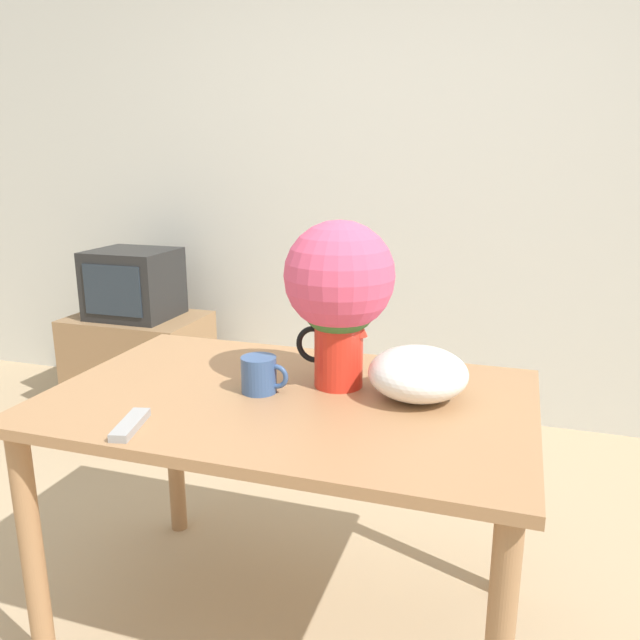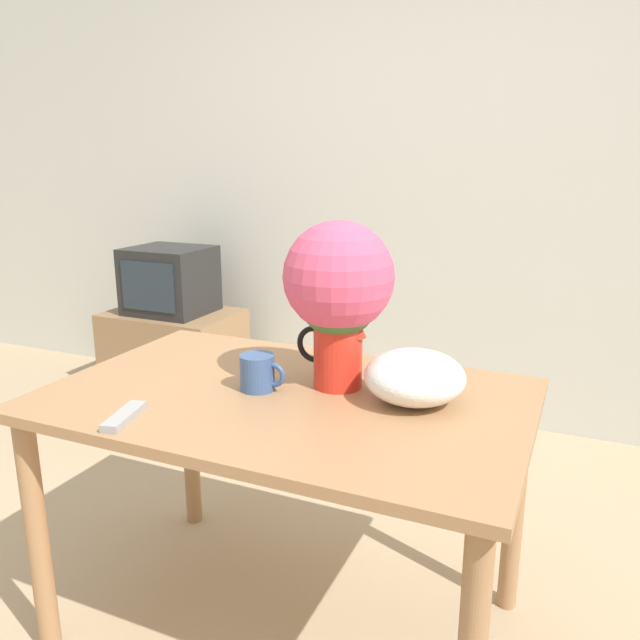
# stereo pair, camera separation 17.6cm
# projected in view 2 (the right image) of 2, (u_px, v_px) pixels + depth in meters

# --- Properties ---
(wall_back) EXTENTS (8.00, 0.05, 2.60)m
(wall_back) POSITION_uv_depth(u_px,v_px,m) (436.00, 176.00, 3.22)
(wall_back) COLOR silver
(wall_back) RESTS_ON ground_plane
(table) EXTENTS (1.32, 0.85, 0.76)m
(table) POSITION_uv_depth(u_px,v_px,m) (286.00, 429.00, 1.76)
(table) COLOR #A3754C
(table) RESTS_ON ground_plane
(flower_vase) EXTENTS (0.31, 0.31, 0.47)m
(flower_vase) POSITION_uv_depth(u_px,v_px,m) (338.00, 289.00, 1.71)
(flower_vase) COLOR red
(flower_vase) RESTS_ON table
(coffee_mug) EXTENTS (0.14, 0.10, 0.10)m
(coffee_mug) POSITION_uv_depth(u_px,v_px,m) (258.00, 372.00, 1.74)
(coffee_mug) COLOR #385689
(coffee_mug) RESTS_ON table
(white_bowl) EXTENTS (0.27, 0.27, 0.14)m
(white_bowl) POSITION_uv_depth(u_px,v_px,m) (415.00, 377.00, 1.65)
(white_bowl) COLOR white
(white_bowl) RESTS_ON table
(remote_control) EXTENTS (0.08, 0.17, 0.02)m
(remote_control) POSITION_uv_depth(u_px,v_px,m) (124.00, 416.00, 1.55)
(remote_control) COLOR #999999
(remote_control) RESTS_ON table
(tv_stand) EXTENTS (0.73, 0.49, 0.54)m
(tv_stand) POSITION_uv_depth(u_px,v_px,m) (175.00, 357.00, 3.62)
(tv_stand) COLOR #8E6B47
(tv_stand) RESTS_ON ground_plane
(tv_set) EXTENTS (0.44, 0.39, 0.37)m
(tv_set) POSITION_uv_depth(u_px,v_px,m) (170.00, 280.00, 3.51)
(tv_set) COLOR black
(tv_set) RESTS_ON tv_stand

